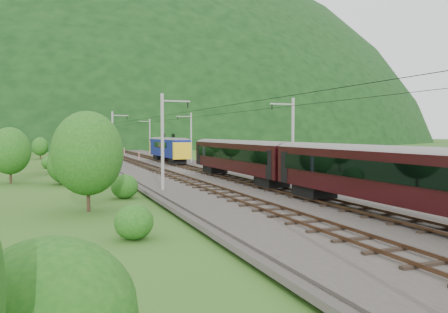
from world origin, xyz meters
name	(u,v)px	position (x,y,z in m)	size (l,w,h in m)	color
ground	(231,190)	(0.00, 0.00, 0.00)	(600.00, 600.00, 0.00)	#33531A
railbed	(197,177)	(0.00, 10.00, 0.15)	(14.00, 220.00, 0.30)	#38332D
track_left	(175,176)	(-2.40, 10.00, 0.37)	(2.40, 220.00, 0.27)	brown
track_right	(217,175)	(2.40, 10.00, 0.37)	(2.40, 220.00, 0.27)	brown
catenary_left	(113,137)	(-6.12, 32.00, 4.50)	(2.54, 192.28, 8.00)	gray
catenary_right	(191,136)	(6.12, 32.00, 4.50)	(2.54, 192.28, 8.00)	gray
overhead_wires	(196,114)	(0.00, 10.00, 7.10)	(4.83, 198.00, 0.03)	black
mountain_main	(77,141)	(0.00, 260.00, 0.00)	(504.00, 360.00, 244.00)	black
train	(381,165)	(2.40, -16.14, 3.21)	(2.67, 106.19, 4.62)	black
hazard_post_near	(139,156)	(-0.55, 41.19, 0.98)	(0.14, 0.14, 1.35)	red
hazard_post_far	(124,151)	(0.50, 64.96, 0.98)	(0.15, 0.15, 1.36)	red
signal	(114,151)	(-3.56, 51.65, 1.58)	(0.24, 0.24, 2.18)	black
vegetation_left	(62,159)	(-13.83, 10.24, 2.43)	(12.12, 142.64, 6.44)	#194D14
vegetation_right	(259,161)	(11.15, 17.12, 1.22)	(4.24, 97.27, 2.81)	#194D14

